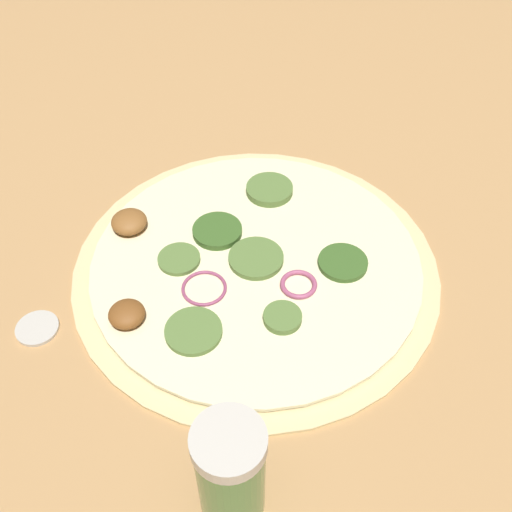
% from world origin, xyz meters
% --- Properties ---
extents(ground_plane, '(3.00, 3.00, 0.00)m').
position_xyz_m(ground_plane, '(0.00, 0.00, 0.00)').
color(ground_plane, tan).
extents(pizza, '(0.36, 0.36, 0.03)m').
position_xyz_m(pizza, '(0.00, -0.00, 0.01)').
color(pizza, beige).
rests_on(pizza, ground_plane).
extents(spice_jar, '(0.05, 0.05, 0.10)m').
position_xyz_m(spice_jar, '(0.23, 0.02, 0.05)').
color(spice_jar, '#4C7F42').
rests_on(spice_jar, ground_plane).
extents(loose_cap, '(0.04, 0.04, 0.01)m').
position_xyz_m(loose_cap, '(0.10, -0.18, 0.00)').
color(loose_cap, beige).
rests_on(loose_cap, ground_plane).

